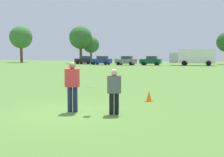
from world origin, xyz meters
TOP-DOWN VIEW (x-y plane):
  - ground_plane at (0.00, 0.00)m, footprint 161.96×161.96m
  - player_thrower at (-0.05, 0.17)m, footprint 0.57×0.43m
  - player_defender at (1.50, 0.30)m, footprint 0.54×0.44m
  - frisbee at (0.75, -0.03)m, footprint 0.27×0.27m
  - traffic_cone at (2.04, 3.43)m, footprint 0.32×0.32m
  - parked_car_near_left at (-22.47, 47.67)m, footprint 4.23×2.28m
  - parked_car_mid_left at (-17.36, 45.03)m, footprint 4.23×2.28m
  - parked_car_center at (-12.10, 45.27)m, footprint 4.23×2.28m
  - parked_car_mid_right at (-7.26, 46.48)m, footprint 4.23×2.28m
  - box_truck at (0.83, 47.68)m, footprint 8.54×3.12m
  - tree_west_oak at (-44.99, 54.54)m, footprint 6.13×6.13m
  - tree_west_maple at (-26.11, 52.95)m, footprint 5.59×5.59m
  - tree_center_elm at (-24.34, 55.15)m, footprint 4.09×4.09m

SIDE VIEW (x-z plane):
  - ground_plane at x=0.00m, z-range 0.00..0.00m
  - traffic_cone at x=2.04m, z-range -0.01..0.47m
  - player_defender at x=1.50m, z-range 0.10..1.68m
  - parked_car_near_left at x=-22.47m, z-range 0.01..1.83m
  - parked_car_mid_left at x=-17.36m, z-range 0.01..1.83m
  - parked_car_center at x=-12.10m, z-range 0.01..1.83m
  - parked_car_mid_right at x=-7.26m, z-range 0.01..1.83m
  - frisbee at x=0.75m, z-range 0.91..0.99m
  - player_thrower at x=-0.05m, z-range 0.12..1.93m
  - box_truck at x=0.83m, z-range 0.16..3.34m
  - tree_center_elm at x=-24.34m, z-range 1.25..7.89m
  - tree_west_maple at x=-26.11m, z-range 1.71..10.79m
  - tree_west_oak at x=-44.99m, z-range 1.87..11.83m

